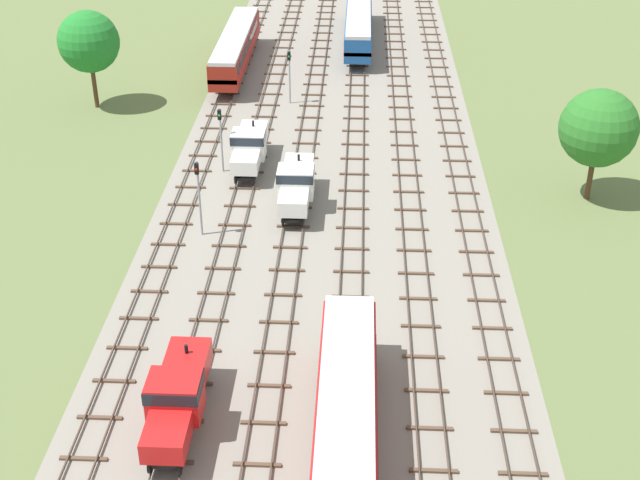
# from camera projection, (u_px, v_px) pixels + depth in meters

# --- Properties ---
(ground_plane) EXTENTS (480.00, 480.00, 0.00)m
(ground_plane) POSITION_uv_depth(u_px,v_px,m) (329.00, 156.00, 74.09)
(ground_plane) COLOR #5B6B3D
(ballast_bed) EXTENTS (25.61, 176.00, 0.01)m
(ballast_bed) POSITION_uv_depth(u_px,v_px,m) (329.00, 156.00, 74.09)
(ballast_bed) COLOR gray
(ballast_bed) RESTS_ON ground
(track_far_left) EXTENTS (2.40, 126.00, 0.29)m
(track_far_left) POSITION_uv_depth(u_px,v_px,m) (206.00, 148.00, 75.33)
(track_far_left) COLOR #47382D
(track_far_left) RESTS_ON ground
(track_left) EXTENTS (2.40, 126.00, 0.29)m
(track_left) POSITION_uv_depth(u_px,v_px,m) (255.00, 149.00, 75.15)
(track_left) COLOR #47382D
(track_left) RESTS_ON ground
(track_centre_left) EXTENTS (2.40, 126.00, 0.29)m
(track_centre_left) POSITION_uv_depth(u_px,v_px,m) (305.00, 150.00, 74.97)
(track_centre_left) COLOR #47382D
(track_centre_left) RESTS_ON ground
(track_centre) EXTENTS (2.40, 126.00, 0.29)m
(track_centre) POSITION_uv_depth(u_px,v_px,m) (355.00, 151.00, 74.79)
(track_centre) COLOR #47382D
(track_centre) RESTS_ON ground
(track_centre_right) EXTENTS (2.40, 126.00, 0.29)m
(track_centre_right) POSITION_uv_depth(u_px,v_px,m) (405.00, 152.00, 74.62)
(track_centre_right) COLOR #47382D
(track_centre_right) RESTS_ON ground
(track_right) EXTENTS (2.40, 126.00, 0.29)m
(track_right) POSITION_uv_depth(u_px,v_px,m) (456.00, 153.00, 74.44)
(track_right) COLOR #47382D
(track_right) RESTS_ON ground
(diesel_railcar_centre_nearest) EXTENTS (2.96, 20.50, 3.80)m
(diesel_railcar_centre_nearest) POSITION_uv_depth(u_px,v_px,m) (345.00, 442.00, 40.37)
(diesel_railcar_centre_nearest) COLOR red
(diesel_railcar_centre_nearest) RESTS_ON ground
(shunter_loco_left_near) EXTENTS (2.74, 8.46, 3.10)m
(shunter_loco_left_near) POSITION_uv_depth(u_px,v_px,m) (177.00, 395.00, 44.16)
(shunter_loco_left_near) COLOR red
(shunter_loco_left_near) RESTS_ON ground
(shunter_loco_centre_left_mid) EXTENTS (2.74, 8.46, 3.10)m
(shunter_loco_centre_left_mid) POSITION_uv_depth(u_px,v_px,m) (296.00, 183.00, 65.23)
(shunter_loco_centre_left_mid) COLOR white
(shunter_loco_centre_left_mid) RESTS_ON ground
(shunter_loco_left_midfar) EXTENTS (2.74, 8.46, 3.10)m
(shunter_loco_left_midfar) POSITION_uv_depth(u_px,v_px,m) (249.00, 145.00, 71.17)
(shunter_loco_left_midfar) COLOR white
(shunter_loco_left_midfar) RESTS_ON ground
(diesel_railcar_far_left_far) EXTENTS (2.96, 20.50, 3.80)m
(diesel_railcar_far_left_far) POSITION_uv_depth(u_px,v_px,m) (236.00, 46.00, 92.08)
(diesel_railcar_far_left_far) COLOR maroon
(diesel_railcar_far_left_far) RESTS_ON ground
(passenger_coach_centre_farther) EXTENTS (2.96, 22.00, 3.80)m
(passenger_coach_centre_farther) POSITION_uv_depth(u_px,v_px,m) (359.00, 21.00, 100.22)
(passenger_coach_centre_farther) COLOR #194C8C
(passenger_coach_centre_farther) RESTS_ON ground
(signal_post_nearest) EXTENTS (0.28, 0.47, 5.30)m
(signal_post_nearest) POSITION_uv_depth(u_px,v_px,m) (289.00, 70.00, 83.17)
(signal_post_nearest) COLOR gray
(signal_post_nearest) RESTS_ON ground
(signal_post_near) EXTENTS (0.28, 0.47, 5.81)m
(signal_post_near) POSITION_uv_depth(u_px,v_px,m) (199.00, 189.00, 60.61)
(signal_post_near) COLOR gray
(signal_post_near) RESTS_ON ground
(signal_post_mid) EXTENTS (0.28, 0.47, 5.54)m
(signal_post_mid) POSITION_uv_depth(u_px,v_px,m) (221.00, 132.00, 69.77)
(signal_post_mid) COLOR gray
(signal_post_mid) RESTS_ON ground
(lineside_tree_0) EXTENTS (5.75, 5.75, 9.34)m
(lineside_tree_0) POSITION_uv_depth(u_px,v_px,m) (89.00, 42.00, 80.78)
(lineside_tree_0) COLOR #4C331E
(lineside_tree_0) RESTS_ON ground
(lineside_tree_2) EXTENTS (5.87, 5.87, 8.80)m
(lineside_tree_2) POSITION_uv_depth(u_px,v_px,m) (599.00, 128.00, 64.46)
(lineside_tree_2) COLOR #4C331E
(lineside_tree_2) RESTS_ON ground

